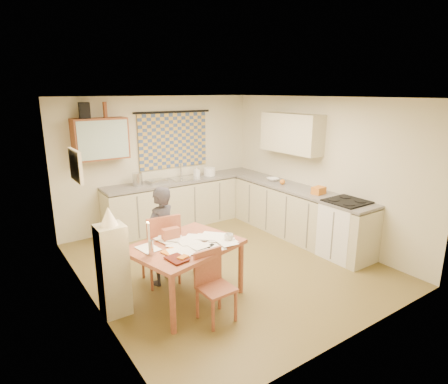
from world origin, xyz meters
TOP-DOWN VIEW (x-y plane):
  - floor at (0.00, 0.00)m, footprint 4.00×4.50m
  - ceiling at (0.00, 0.00)m, footprint 4.00×4.50m
  - wall_back at (0.00, 2.26)m, footprint 4.00×0.02m
  - wall_front at (0.00, -2.26)m, footprint 4.00×0.02m
  - wall_left at (-2.01, 0.00)m, footprint 0.02×4.50m
  - wall_right at (2.01, 0.00)m, footprint 0.02×4.50m
  - window_blind at (0.30, 2.22)m, footprint 1.45×0.03m
  - curtain_rod at (0.30, 2.20)m, footprint 1.60×0.04m
  - wall_cabinet at (-1.15, 2.08)m, footprint 0.90×0.34m
  - wall_cabinet_glass at (-1.15, 1.91)m, footprint 0.84×0.02m
  - upper_cabinet_right at (1.83, 0.55)m, footprint 0.34×1.30m
  - framed_print at (-1.97, 0.40)m, footprint 0.04×0.50m
  - print_canvas at (-1.95, 0.40)m, footprint 0.01×0.42m
  - counter_back at (0.42, 1.95)m, footprint 3.30×0.62m
  - counter_right at (1.70, 0.15)m, footprint 0.62×2.95m
  - stove at (1.70, -0.86)m, footprint 0.61×0.61m
  - sink at (0.41, 1.95)m, footprint 0.61×0.52m
  - tap at (0.40, 2.13)m, footprint 0.04×0.04m
  - dish_rack at (-0.21, 1.95)m, footprint 0.36×0.32m
  - kettle at (-0.59, 1.95)m, footprint 0.23×0.23m
  - mixing_bowl at (0.95, 1.95)m, footprint 0.28×0.28m
  - soap_bottle at (0.68, 2.00)m, footprint 0.13×0.13m
  - bowl at (1.70, 0.86)m, footprint 0.33×0.33m
  - orange_bag at (1.70, -0.29)m, footprint 0.24×0.18m
  - fruit_orange at (1.65, 0.54)m, footprint 0.10×0.10m
  - speaker at (-1.37, 2.08)m, footprint 0.18×0.22m
  - bottle_green at (-1.34, 2.08)m, footprint 0.07×0.07m
  - bottle_brown at (-1.03, 2.08)m, footprint 0.08×0.08m
  - dining_table at (-0.99, -0.54)m, footprint 1.49×1.26m
  - chair_far at (-1.06, 0.04)m, footprint 0.50×0.50m
  - chair_near at (-0.92, -1.13)m, footprint 0.39×0.39m
  - person at (-1.05, 0.02)m, footprint 0.73×0.68m
  - shelf_stand at (-1.84, -0.34)m, footprint 0.32×0.30m
  - lampshade at (-1.84, -0.34)m, footprint 0.20×0.20m
  - letter_rack at (-1.07, -0.32)m, footprint 0.22×0.11m
  - mug at (-0.48, -0.77)m, footprint 0.23×0.23m
  - magazine at (-1.37, -0.90)m, footprint 0.26×0.31m
  - book at (-1.32, -0.73)m, footprint 0.31×0.35m
  - orange_box at (-1.22, -0.92)m, footprint 0.14×0.12m
  - eyeglasses at (-0.77, -0.78)m, footprint 0.14×0.10m
  - candle_holder at (-1.46, -0.60)m, footprint 0.07×0.07m
  - candle at (-1.48, -0.60)m, footprint 0.03×0.03m
  - candle_flame at (-1.49, -0.61)m, footprint 0.02×0.02m
  - papers at (-0.87, -0.60)m, footprint 1.19×0.85m

SIDE VIEW (x-z plane):
  - floor at x=0.00m, z-range -0.02..0.00m
  - chair_near at x=-0.92m, z-range -0.16..0.67m
  - chair_far at x=-1.06m, z-range -0.19..0.82m
  - dining_table at x=-0.99m, z-range 0.00..0.75m
  - counter_right at x=1.70m, z-range -0.01..0.91m
  - counter_back at x=0.42m, z-range -0.01..0.91m
  - stove at x=1.70m, z-range 0.00..0.94m
  - shelf_stand at x=-1.84m, z-range 0.00..1.12m
  - person at x=-1.05m, z-range 0.00..1.37m
  - eyeglasses at x=-0.77m, z-range 0.75..0.77m
  - book at x=-1.32m, z-range 0.75..0.77m
  - magazine at x=-1.37m, z-range 0.75..0.77m
  - papers at x=-0.87m, z-range 0.75..0.78m
  - orange_box at x=-1.22m, z-range 0.75..0.79m
  - mug at x=-0.48m, z-range 0.75..0.84m
  - letter_rack at x=-1.07m, z-range 0.75..0.91m
  - candle_holder at x=-1.46m, z-range 0.75..0.93m
  - sink at x=0.41m, z-range 0.83..0.93m
  - bowl at x=1.70m, z-range 0.92..0.97m
  - dish_rack at x=-0.21m, z-range 0.92..0.98m
  - fruit_orange at x=1.65m, z-range 0.92..1.02m
  - orange_bag at x=1.70m, z-range 0.92..1.04m
  - mixing_bowl at x=0.95m, z-range 0.92..1.08m
  - soap_bottle at x=0.68m, z-range 0.92..1.13m
  - kettle at x=-0.59m, z-range 0.92..1.16m
  - candle at x=-1.48m, z-range 0.93..1.15m
  - tap at x=0.40m, z-range 0.92..1.20m
  - candle_flame at x=-1.49m, z-range 1.15..1.17m
  - lampshade at x=-1.84m, z-range 1.12..1.34m
  - wall_back at x=0.00m, z-range 0.00..2.50m
  - wall_front at x=0.00m, z-range 0.00..2.50m
  - wall_left at x=-2.01m, z-range 0.00..2.50m
  - wall_right at x=2.01m, z-range 0.00..2.50m
  - window_blind at x=0.30m, z-range 1.12..2.17m
  - framed_print at x=-1.97m, z-range 1.50..1.90m
  - print_canvas at x=-1.95m, z-range 1.54..1.86m
  - wall_cabinet at x=-1.15m, z-range 1.45..2.15m
  - wall_cabinet_glass at x=-1.15m, z-range 1.48..2.12m
  - upper_cabinet_right at x=1.83m, z-range 1.50..2.20m
  - curtain_rod at x=0.30m, z-range 2.18..2.22m
  - speaker at x=-1.37m, z-range 2.15..2.41m
  - bottle_green at x=-1.34m, z-range 2.15..2.41m
  - bottle_brown at x=-1.03m, z-range 2.15..2.41m
  - ceiling at x=0.00m, z-range 2.50..2.52m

